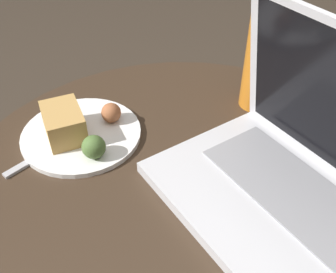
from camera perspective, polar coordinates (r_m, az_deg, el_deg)
The scene contains 5 objects.
table at distance 0.71m, azimuth 2.63°, elevation -14.18°, with size 0.75×0.75×0.56m.
laptop at distance 0.57m, azimuth 18.41°, elevation -5.48°, with size 0.37×0.27×0.26m.
beer_glass at distance 0.73m, azimuth 13.91°, elevation 12.14°, with size 0.07×0.07×0.23m.
snack_plate at distance 0.69m, azimuth -12.95°, elevation 0.95°, with size 0.21×0.21×0.06m.
fork at distance 0.69m, azimuth -16.03°, elevation -1.42°, with size 0.05×0.16×0.00m.
Camera 1 is at (0.31, -0.28, 1.01)m, focal length 42.00 mm.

